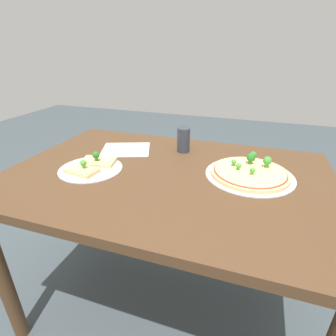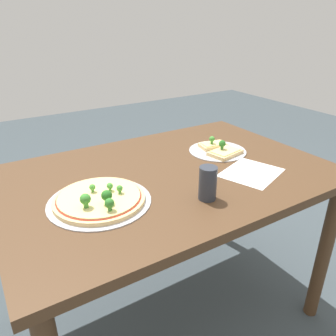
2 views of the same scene
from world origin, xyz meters
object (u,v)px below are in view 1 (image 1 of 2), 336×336
(dining_table, at_px, (167,193))
(pizza_tray_whole, at_px, (250,172))
(drinking_cup, at_px, (184,140))
(pizza_tray_slice, at_px, (91,166))

(dining_table, distance_m, pizza_tray_whole, 0.35)
(dining_table, height_order, drinking_cup, drinking_cup)
(dining_table, bearing_deg, pizza_tray_whole, 14.49)
(pizza_tray_whole, bearing_deg, pizza_tray_slice, -167.19)
(pizza_tray_whole, height_order, pizza_tray_slice, pizza_tray_whole)
(dining_table, xyz_separation_m, pizza_tray_slice, (-0.31, -0.06, 0.11))
(pizza_tray_slice, relative_size, drinking_cup, 2.23)
(dining_table, bearing_deg, pizza_tray_slice, -168.94)
(dining_table, xyz_separation_m, pizza_tray_whole, (0.32, 0.08, 0.11))
(pizza_tray_whole, distance_m, drinking_cup, 0.36)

